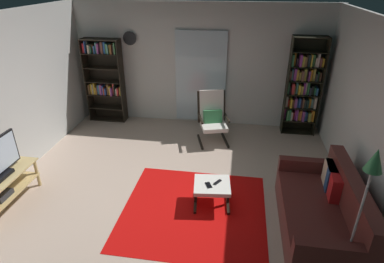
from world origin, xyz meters
TOP-DOWN VIEW (x-y plane):
  - ground_plane at (0.00, 0.00)m, footprint 7.02×7.02m
  - wall_back at (0.00, 2.90)m, footprint 5.60×0.06m
  - wall_right at (2.70, 0.00)m, footprint 0.06×6.00m
  - glass_door_panel at (0.06, 2.83)m, footprint 1.10×0.01m
  - area_rug at (0.38, -0.24)m, footprint 2.05×1.95m
  - tv_stand at (-2.35, -0.55)m, footprint 0.43×1.13m
  - bookshelf_near_tv at (-2.07, 2.68)m, footprint 0.83×0.30m
  - bookshelf_near_sofa at (2.19, 2.66)m, footprint 0.68×0.30m
  - leather_sofa at (2.09, -0.37)m, footprint 0.88×1.82m
  - lounge_armchair at (0.42, 2.00)m, footprint 0.72×0.78m
  - ottoman at (0.62, -0.05)m, footprint 0.57×0.53m
  - tv_remote at (0.69, -0.02)m, footprint 0.11×0.14m
  - cell_phone at (0.57, -0.10)m, footprint 0.12×0.16m
  - floor_lamp_by_sofa at (2.17, -1.16)m, footprint 0.22×0.22m
  - wall_clock at (-1.47, 2.82)m, footprint 0.29×0.03m

SIDE VIEW (x-z plane):
  - ground_plane at x=0.00m, z-range 0.00..0.00m
  - area_rug at x=0.38m, z-range 0.00..0.01m
  - ottoman at x=0.62m, z-range 0.12..0.48m
  - leather_sofa at x=2.09m, z-range -0.11..0.73m
  - tv_stand at x=-2.35m, z-range 0.08..0.57m
  - cell_phone at x=0.57m, z-range 0.37..0.38m
  - tv_remote at x=0.69m, z-range 0.37..0.39m
  - lounge_armchair at x=0.42m, z-range 0.02..1.05m
  - bookshelf_near_sofa at x=2.19m, z-range -0.02..2.01m
  - bookshelf_near_tv at x=-2.07m, z-range 0.11..1.96m
  - glass_door_panel at x=0.06m, z-range 0.05..2.05m
  - wall_back at x=0.00m, z-range 0.00..2.60m
  - wall_right at x=2.70m, z-range 0.00..2.60m
  - floor_lamp_by_sofa at x=2.17m, z-range 0.46..2.16m
  - wall_clock at x=-1.47m, z-range 1.71..2.00m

